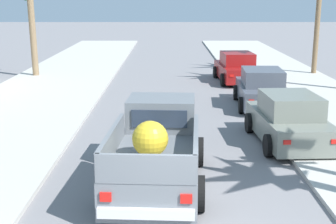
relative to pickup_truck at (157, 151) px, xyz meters
The scene contains 8 objects.
sidewalk_left 9.80m from the pickup_truck, 123.55° to the left, with size 5.36×60.00×0.12m, color #B2AFA8.
sidewalk_right 10.30m from the pickup_truck, 52.41° to the left, with size 5.36×60.00×0.12m, color #B2AFA8.
curb_left 9.16m from the pickup_truck, 116.85° to the left, with size 0.16×60.00×0.10m, color silver.
curb_right 9.58m from the pickup_truck, 58.50° to the left, with size 0.16×60.00×0.10m, color silver.
pickup_truck is the anchor object (origin of this frame).
car_left_near 15.18m from the pickup_truck, 75.42° to the left, with size 2.19×4.33×1.54m.
car_right_near 5.13m from the pickup_truck, 40.57° to the left, with size 2.18×4.33×1.54m.
car_left_mid 9.50m from the pickup_truck, 64.92° to the left, with size 2.19×4.33×1.54m.
Camera 1 is at (-0.18, -7.76, 4.39)m, focal length 54.69 mm.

